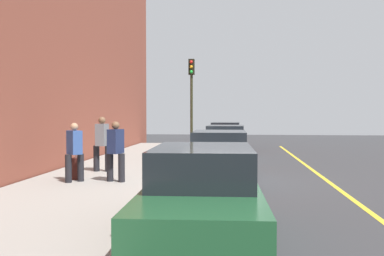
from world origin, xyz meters
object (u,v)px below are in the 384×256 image
object	(u,v)px
parked_car_white	(226,142)
rolling_suitcase	(76,168)
parked_car_silver	(219,156)
pedestrian_navy_coat	(116,150)
parked_car_maroon	(226,135)
pedestrian_grey_coat	(102,142)
traffic_light_pole	(192,90)
pedestrian_blue_coat	(74,150)
parked_car_green	(203,194)

from	to	relation	value
parked_car_white	rolling_suitcase	bearing A→B (deg)	-30.11
parked_car_silver	pedestrian_navy_coat	world-z (taller)	pedestrian_navy_coat
parked_car_maroon	parked_car_white	bearing A→B (deg)	1.18
pedestrian_grey_coat	traffic_light_pole	distance (m)	6.48
pedestrian_grey_coat	parked_car_white	bearing A→B (deg)	144.22
pedestrian_grey_coat	pedestrian_blue_coat	xyz separation A→B (m)	(2.20, -0.10, -0.08)
parked_car_maroon	pedestrian_navy_coat	xyz separation A→B (m)	(13.74, -2.78, 0.29)
pedestrian_navy_coat	rolling_suitcase	world-z (taller)	pedestrian_navy_coat
traffic_light_pole	rolling_suitcase	distance (m)	8.29
rolling_suitcase	parked_car_green	bearing A→B (deg)	38.38
pedestrian_blue_coat	traffic_light_pole	world-z (taller)	traffic_light_pole
parked_car_silver	pedestrian_blue_coat	bearing A→B (deg)	-68.86
parked_car_silver	parked_car_green	bearing A→B (deg)	-0.50
rolling_suitcase	parked_car_maroon	bearing A→B (deg)	163.28
parked_car_white	traffic_light_pole	world-z (taller)	traffic_light_pole
pedestrian_grey_coat	parked_car_silver	bearing A→B (deg)	80.30
parked_car_white	pedestrian_navy_coat	distance (m)	8.04
parked_car_silver	pedestrian_blue_coat	world-z (taller)	pedestrian_blue_coat
pedestrian_blue_coat	parked_car_white	bearing A→B (deg)	152.21
parked_car_green	traffic_light_pole	distance (m)	12.82
parked_car_white	pedestrian_navy_coat	world-z (taller)	pedestrian_navy_coat
traffic_light_pole	pedestrian_grey_coat	bearing A→B (deg)	-22.73
pedestrian_grey_coat	traffic_light_pole	bearing A→B (deg)	157.27
parked_car_silver	rolling_suitcase	size ratio (longest dim) A/B	4.37
pedestrian_grey_coat	traffic_light_pole	size ratio (longest dim) A/B	0.41
parked_car_white	traffic_light_pole	bearing A→B (deg)	-98.54
parked_car_silver	pedestrian_grey_coat	xyz separation A→B (m)	(-0.66, -3.87, 0.35)
pedestrian_navy_coat	pedestrian_blue_coat	world-z (taller)	pedestrian_navy_coat
parked_car_maroon	rolling_suitcase	distance (m)	14.02
parked_car_maroon	traffic_light_pole	world-z (taller)	traffic_light_pole
pedestrian_grey_coat	rolling_suitcase	distance (m)	1.86
pedestrian_blue_coat	pedestrian_navy_coat	bearing A→B (deg)	98.07
pedestrian_grey_coat	rolling_suitcase	world-z (taller)	pedestrian_grey_coat
parked_car_maroon	pedestrian_blue_coat	bearing A→B (deg)	-15.68
pedestrian_blue_coat	parked_car_silver	bearing A→B (deg)	111.14
parked_car_white	parked_car_green	distance (m)	12.29
pedestrian_grey_coat	pedestrian_navy_coat	bearing A→B (deg)	26.75
parked_car_silver	pedestrian_navy_coat	distance (m)	3.17
parked_car_green	rolling_suitcase	bearing A→B (deg)	-141.62
parked_car_white	pedestrian_blue_coat	size ratio (longest dim) A/B	2.59
parked_car_white	pedestrian_grey_coat	size ratio (longest dim) A/B	2.37
pedestrian_grey_coat	traffic_light_pole	world-z (taller)	traffic_light_pole
parked_car_maroon	rolling_suitcase	size ratio (longest dim) A/B	4.23
parked_car_maroon	parked_car_green	xyz separation A→B (m)	(18.54, 0.01, 0.00)
parked_car_white	parked_car_green	xyz separation A→B (m)	(12.29, -0.12, 0.00)
pedestrian_navy_coat	rolling_suitcase	distance (m)	1.42
parked_car_silver	rolling_suitcase	bearing A→B (deg)	-75.44
parked_car_white	pedestrian_blue_coat	distance (m)	8.65
pedestrian_navy_coat	traffic_light_pole	size ratio (longest dim) A/B	0.39
parked_car_green	pedestrian_blue_coat	xyz separation A→B (m)	(-4.64, -3.92, 0.27)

